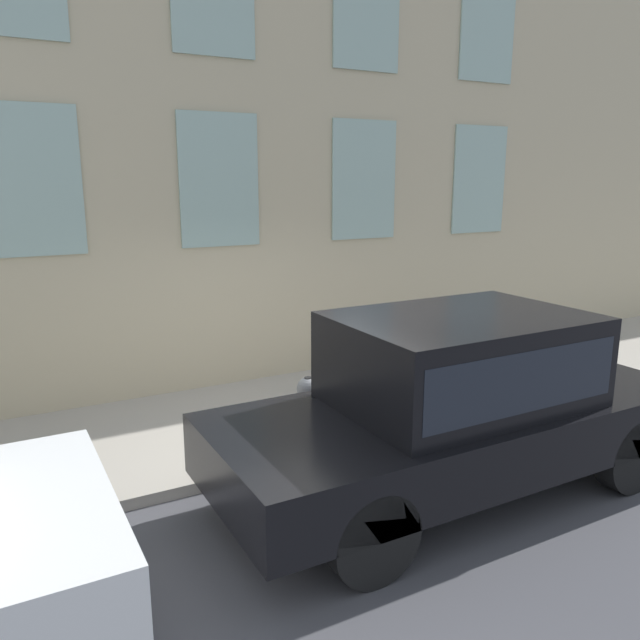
% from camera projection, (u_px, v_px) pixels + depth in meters
% --- Properties ---
extents(ground_plane, '(80.00, 80.00, 0.00)m').
position_uv_depth(ground_plane, '(315.00, 466.00, 6.65)').
color(ground_plane, '#47474C').
extents(sidewalk, '(2.69, 60.00, 0.12)m').
position_uv_depth(sidewalk, '(264.00, 419.00, 7.79)').
color(sidewalk, '#A8A093').
rests_on(sidewalk, ground_plane).
extents(building_facade, '(0.33, 40.00, 7.58)m').
position_uv_depth(building_facade, '(213.00, 116.00, 8.23)').
color(building_facade, '#C6B793').
rests_on(building_facade, ground_plane).
extents(fire_hydrant, '(0.33, 0.45, 0.74)m').
position_uv_depth(fire_hydrant, '(308.00, 408.00, 6.93)').
color(fire_hydrant, gray).
rests_on(fire_hydrant, sidewalk).
extents(person, '(0.31, 0.20, 1.26)m').
position_uv_depth(person, '(331.00, 358.00, 7.50)').
color(person, '#998466').
rests_on(person, sidewalk).
extents(parked_car_black_near, '(1.84, 4.80, 1.77)m').
position_uv_depth(parked_car_black_near, '(458.00, 397.00, 5.92)').
color(parked_car_black_near, black).
rests_on(parked_car_black_near, ground_plane).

